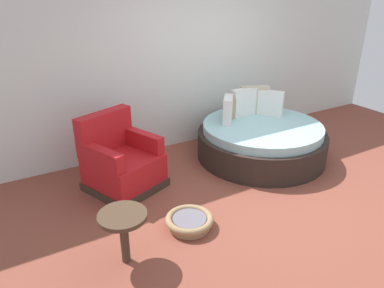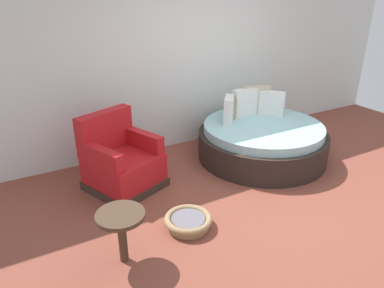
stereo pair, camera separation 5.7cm
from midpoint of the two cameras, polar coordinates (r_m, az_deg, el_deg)
name	(u,v)px [view 1 (the left image)]	position (r m, az deg, el deg)	size (l,w,h in m)	color
ground_plane	(272,195)	(4.54, 12.19, -7.96)	(8.00, 8.00, 0.02)	brown
back_wall	(190,55)	(5.59, -0.56, 13.91)	(8.00, 0.12, 2.75)	silver
round_daybed	(260,139)	(5.37, 10.52, 0.79)	(1.87, 1.87, 0.94)	#2D231E
red_armchair	(121,163)	(4.54, -11.59, -2.97)	(1.04, 1.04, 0.94)	#38281E
pet_basket	(189,221)	(3.87, -0.83, -12.14)	(0.51, 0.51, 0.13)	#9E7F56
side_table	(123,223)	(3.31, -11.39, -12.18)	(0.44, 0.44, 0.52)	#473323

